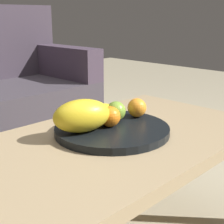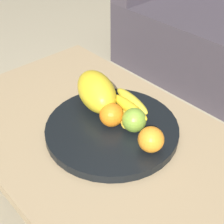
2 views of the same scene
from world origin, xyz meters
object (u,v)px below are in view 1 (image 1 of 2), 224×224
(apple_front, at_px, (116,111))
(banana_bunch, at_px, (99,113))
(melon_large_front, at_px, (82,116))
(coffee_table, at_px, (117,150))
(fruit_bowl, at_px, (112,130))
(orange_front, at_px, (137,108))
(orange_left, at_px, (111,116))

(apple_front, bearing_deg, banana_bunch, 148.30)
(melon_large_front, bearing_deg, banana_bunch, 18.06)
(coffee_table, relative_size, melon_large_front, 5.52)
(fruit_bowl, relative_size, orange_front, 5.58)
(apple_front, bearing_deg, orange_left, -150.97)
(fruit_bowl, bearing_deg, melon_large_front, 163.32)
(orange_front, xyz_separation_m, apple_front, (-0.09, 0.02, -0.00))
(melon_large_front, distance_m, orange_front, 0.25)
(coffee_table, relative_size, orange_front, 14.97)
(orange_front, bearing_deg, orange_left, -177.25)
(coffee_table, xyz_separation_m, melon_large_front, (-0.10, 0.06, 0.13))
(orange_front, height_order, orange_left, same)
(orange_front, height_order, banana_bunch, orange_front)
(coffee_table, height_order, orange_left, orange_left)
(melon_large_front, distance_m, orange_left, 0.11)
(fruit_bowl, height_order, banana_bunch, banana_bunch)
(melon_large_front, relative_size, apple_front, 2.71)
(coffee_table, distance_m, banana_bunch, 0.14)
(orange_left, xyz_separation_m, banana_bunch, (0.00, 0.06, -0.00))
(coffee_table, relative_size, apple_front, 14.98)
(fruit_bowl, distance_m, banana_bunch, 0.08)
(melon_large_front, xyz_separation_m, orange_left, (0.10, -0.03, -0.02))
(orange_front, bearing_deg, coffee_table, -164.93)
(coffee_table, height_order, apple_front, apple_front)
(melon_large_front, bearing_deg, orange_left, -15.41)
(fruit_bowl, relative_size, banana_bunch, 2.34)
(orange_left, height_order, banana_bunch, orange_left)
(fruit_bowl, bearing_deg, banana_bunch, 87.97)
(fruit_bowl, distance_m, apple_front, 0.08)
(apple_front, bearing_deg, coffee_table, -133.48)
(fruit_bowl, xyz_separation_m, banana_bunch, (0.00, 0.07, 0.04))
(orange_left, height_order, apple_front, same)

